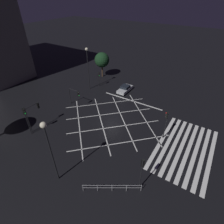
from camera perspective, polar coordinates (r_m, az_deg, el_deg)
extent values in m
plane|color=black|center=(28.54, 0.00, -2.66)|extent=(200.00, 200.00, 0.00)
cube|color=silver|center=(26.10, 16.01, -8.65)|extent=(12.01, 0.50, 0.01)
cube|color=silver|center=(25.99, 17.89, -9.31)|extent=(12.01, 0.50, 0.01)
cube|color=silver|center=(25.91, 19.78, -9.96)|extent=(12.01, 0.50, 0.01)
cube|color=silver|center=(25.86, 21.69, -10.61)|extent=(12.01, 0.50, 0.01)
cube|color=silver|center=(25.84, 23.62, -11.24)|extent=(12.01, 0.50, 0.01)
cube|color=silver|center=(25.86, 25.55, -11.86)|extent=(12.01, 0.50, 0.01)
cube|color=silver|center=(25.90, 27.49, -12.47)|extent=(12.01, 0.50, 0.01)
cube|color=silver|center=(25.98, 29.43, -13.06)|extent=(12.01, 0.50, 0.01)
cube|color=silver|center=(29.92, 10.03, -1.26)|extent=(10.48, 10.48, 0.01)
cube|color=silver|center=(24.66, 2.74, -10.09)|extent=(10.48, 10.48, 0.01)
cube|color=silver|center=(28.90, 3.45, -2.18)|extent=(10.48, 10.48, 0.01)
cube|color=silver|center=(27.19, 0.82, -4.90)|extent=(10.48, 10.48, 0.01)
cube|color=silver|center=(28.29, -3.53, -3.13)|extent=(10.48, 10.48, 0.01)
cube|color=silver|center=(29.94, -0.74, -0.62)|extent=(10.48, 10.48, 0.01)
cube|color=silver|center=(28.12, -10.71, -4.06)|extent=(10.48, 10.48, 0.01)
cube|color=silver|center=(32.84, -2.02, 2.92)|extent=(10.48, 10.48, 0.01)
cube|color=silver|center=(33.75, 6.56, 3.66)|extent=(0.30, 12.01, 0.01)
cylinder|color=black|center=(27.76, -25.62, -2.56)|extent=(0.11, 0.11, 4.17)
cylinder|color=black|center=(27.15, -24.92, 1.79)|extent=(2.08, 0.09, 0.09)
cube|color=black|center=(27.82, -23.03, 2.03)|extent=(0.16, 0.28, 0.90)
sphere|color=black|center=(27.72, -22.99, 2.65)|extent=(0.18, 0.18, 0.18)
sphere|color=orange|center=(27.87, -22.85, 2.13)|extent=(0.18, 0.18, 0.18)
sphere|color=black|center=(28.02, -22.71, 1.62)|extent=(0.18, 0.18, 0.18)
cube|color=black|center=(27.78, -23.17, 1.94)|extent=(0.02, 0.36, 0.98)
cylinder|color=black|center=(18.74, 9.37, -19.83)|extent=(0.11, 0.11, 4.56)
cube|color=black|center=(17.41, 10.13, -16.12)|extent=(0.16, 0.28, 0.90)
sphere|color=black|center=(17.25, 10.39, -15.24)|extent=(0.18, 0.18, 0.18)
sphere|color=black|center=(17.48, 10.29, -15.87)|extent=(0.18, 0.18, 0.18)
sphere|color=green|center=(17.71, 10.18, -16.49)|extent=(0.18, 0.18, 0.18)
cube|color=black|center=(17.35, 10.00, -16.33)|extent=(0.02, 0.36, 0.98)
cylinder|color=black|center=(32.82, -13.59, 5.18)|extent=(0.11, 0.11, 3.28)
cylinder|color=black|center=(31.40, -12.51, 7.03)|extent=(0.09, 2.20, 0.09)
cube|color=black|center=(30.92, -10.92, 5.82)|extent=(0.28, 0.16, 0.90)
sphere|color=black|center=(30.71, -10.82, 6.26)|extent=(0.18, 0.18, 0.18)
sphere|color=black|center=(30.85, -10.76, 5.77)|extent=(0.18, 0.18, 0.18)
sphere|color=green|center=(31.00, -10.70, 5.29)|extent=(0.18, 0.18, 0.18)
cube|color=black|center=(30.97, -11.04, 5.86)|extent=(0.36, 0.02, 0.98)
cylinder|color=black|center=(27.33, -25.92, -2.79)|extent=(0.11, 0.11, 4.54)
cube|color=black|center=(26.29, -26.72, 0.17)|extent=(0.28, 0.16, 0.90)
sphere|color=black|center=(26.05, -26.75, 0.64)|extent=(0.18, 0.18, 0.18)
sphere|color=black|center=(26.20, -26.58, 0.10)|extent=(0.18, 0.18, 0.18)
sphere|color=green|center=(26.35, -26.42, -0.44)|extent=(0.18, 0.18, 0.18)
cube|color=black|center=(26.36, -26.83, 0.23)|extent=(0.36, 0.02, 0.98)
cylinder|color=black|center=(38.37, -4.38, 10.64)|extent=(0.11, 0.11, 3.31)
cube|color=black|center=(37.83, -4.29, 12.19)|extent=(0.28, 0.16, 0.90)
sphere|color=black|center=(37.65, -4.17, 12.57)|extent=(0.18, 0.18, 0.18)
sphere|color=black|center=(37.77, -4.15, 12.15)|extent=(0.18, 0.18, 0.18)
sphere|color=green|center=(37.89, -4.13, 11.73)|extent=(0.18, 0.18, 0.18)
cube|color=black|center=(37.88, -4.40, 12.21)|extent=(0.36, 0.02, 0.98)
cylinder|color=black|center=(24.99, 17.07, -4.31)|extent=(0.11, 0.11, 4.49)
cube|color=black|center=(23.99, 17.48, -0.98)|extent=(0.28, 0.16, 0.90)
sphere|color=red|center=(23.84, 17.35, -0.31)|extent=(0.18, 0.18, 0.18)
sphere|color=black|center=(24.01, 17.23, -0.89)|extent=(0.18, 0.18, 0.18)
sphere|color=black|center=(24.18, 17.11, -1.47)|extent=(0.18, 0.18, 0.18)
cube|color=black|center=(23.98, 17.68, -1.04)|extent=(0.36, 0.02, 0.98)
cylinder|color=black|center=(19.06, -18.95, -13.34)|extent=(0.14, 0.14, 7.59)
sphere|color=#F4EAC6|center=(16.44, -21.54, -3.99)|extent=(0.61, 0.61, 0.61)
cylinder|color=black|center=(36.47, -7.75, 13.21)|extent=(0.14, 0.14, 8.15)
sphere|color=#F4EAC6|center=(35.13, -8.32, 19.64)|extent=(0.57, 0.57, 0.57)
cylinder|color=#473323|center=(43.29, -3.18, 13.24)|extent=(0.33, 0.33, 2.81)
sphere|color=#143319|center=(42.36, -3.30, 16.62)|extent=(3.42, 3.42, 3.42)
cube|color=#B7BABC|center=(36.66, 4.23, 7.38)|extent=(4.06, 1.72, 0.58)
cube|color=black|center=(36.49, 4.34, 8.20)|extent=(1.70, 1.52, 0.52)
sphere|color=white|center=(34.93, 3.41, 5.81)|extent=(0.16, 0.16, 0.16)
sphere|color=white|center=(35.39, 1.90, 6.27)|extent=(0.16, 0.16, 0.16)
cylinder|color=black|center=(35.45, 4.28, 6.05)|extent=(0.64, 0.20, 0.64)
cylinder|color=black|center=(36.08, 2.20, 6.67)|extent=(0.64, 0.20, 0.64)
cylinder|color=black|center=(37.44, 6.16, 7.61)|extent=(0.64, 0.20, 0.64)
cylinder|color=black|center=(38.03, 4.16, 8.18)|extent=(0.64, 0.20, 0.64)
cylinder|color=#B7B7BC|center=(20.08, -9.51, -23.28)|extent=(0.05, 0.05, 1.05)
cylinder|color=#B7B7BC|center=(19.91, -4.79, -23.49)|extent=(0.05, 0.05, 1.05)
cylinder|color=#B7B7BC|center=(19.85, 0.00, -23.57)|extent=(0.05, 0.05, 1.05)
cylinder|color=#B7B7BC|center=(19.91, 4.79, -23.49)|extent=(0.05, 0.05, 1.05)
cylinder|color=#B7B7BC|center=(20.08, 9.51, -23.28)|extent=(0.05, 0.05, 1.05)
cylinder|color=#B7B7BC|center=(19.44, 0.00, -22.82)|extent=(3.30, 5.16, 0.04)
cylinder|color=#B7B7BC|center=(19.80, 0.00, -23.49)|extent=(3.30, 5.16, 0.04)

